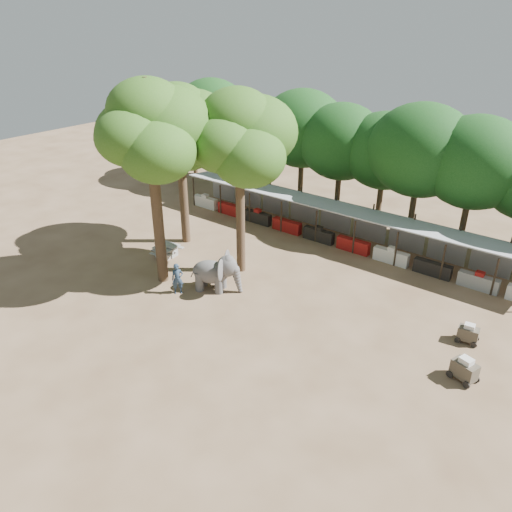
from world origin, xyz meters
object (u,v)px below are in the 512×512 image
Objects in this scene: elephant at (216,272)px; yard_tree_back at (240,137)px; picnic_table_far at (168,248)px; yard_tree_center at (151,131)px; yard_tree_left at (179,127)px; cart_back at (468,333)px; handler at (177,279)px; picnic_table_near at (163,251)px; cart_front at (465,369)px.

yard_tree_back is at bearing 76.75° from elephant.
elephant is 1.71× the size of picnic_table_far.
picnic_table_far is (-2.20, 2.39, -8.66)m from yard_tree_center.
yard_tree_left is 0.92× the size of yard_tree_center.
picnic_table_far is at bearing -179.54° from cart_back.
handler is at bearing -166.41° from cart_back.
picnic_table_far is (-0.07, 0.47, 0.08)m from picnic_table_near.
yard_tree_left is at bearing 82.49° from handler.
cart_front is (17.90, 1.80, -8.62)m from yard_tree_center.
yard_tree_back is 7.97m from elephant.
yard_tree_center is 6.48× the size of picnic_table_far.
picnic_table_far is at bearing -163.80° from cart_front.
cart_back is at bearing -8.29° from elephant.
handler is at bearing -101.28° from yard_tree_back.
yard_tree_center is 9.25m from picnic_table_far.
picnic_table_far is 20.10m from cart_front.
elephant is at bearing 15.13° from yard_tree_center.
yard_tree_center is 1.06× the size of yard_tree_back.
yard_tree_left reaches higher than cart_front.
yard_tree_left reaches higher than picnic_table_far.
cart_front is (15.84, 2.55, -0.37)m from handler.
elephant is 1.66× the size of handler.
yard_tree_center is at bearing -156.36° from cart_front.
cart_front is at bearing -82.71° from cart_back.
yard_tree_left reaches higher than picnic_table_near.
handler is (5.05, -5.75, -7.25)m from yard_tree_left.
yard_tree_back is 6.11× the size of picnic_table_far.
handler is 1.35× the size of cart_front.
elephant reaches higher than picnic_table_far.
picnic_table_near is (-4.18, 2.67, -0.49)m from handler.
cart_back reaches higher than picnic_table_near.
picnic_table_far is (-5.20, -1.61, -7.99)m from yard_tree_back.
yard_tree_left is 22.47m from cart_front.
handler is 4.99m from picnic_table_near.
yard_tree_center is at bearing 170.85° from elephant.
yard_tree_center is 6.30× the size of handler.
yard_tree_back reaches higher than picnic_table_far.
cart_front is at bearing 5.74° from yard_tree_center.
handler is at bearing -48.70° from yard_tree_left.
yard_tree_center is 7.67× the size of picnic_table_near.
elephant is (0.59, -3.03, -7.35)m from yard_tree_back.
yard_tree_left is 10.43m from elephant.
cart_back is at bearing 3.44° from yard_tree_back.
yard_tree_left is 10.54m from handler.
elephant reaches higher than picnic_table_near.
elephant is 2.02× the size of picnic_table_near.
elephant reaches higher than cart_back.
cart_back is at bearing 15.81° from yard_tree_center.
yard_tree_center reaches higher than elephant.
cart_front is (20.10, -0.60, 0.04)m from picnic_table_far.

